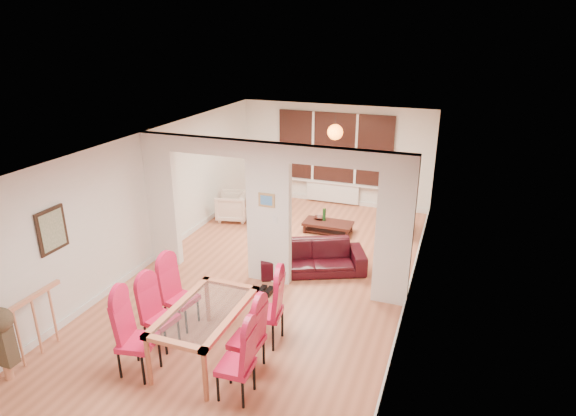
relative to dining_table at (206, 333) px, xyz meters
The scene contains 24 objects.
floor 2.40m from the dining_table, 90.19° to the left, with size 5.00×9.00×0.01m, color #C06D4D.
room_walls 2.54m from the dining_table, 90.19° to the left, with size 5.00×9.00×2.60m, color silver, non-canonical shape.
divider_wall 2.54m from the dining_table, 90.19° to the left, with size 5.00×0.18×2.60m, color white.
bay_window_blinds 6.90m from the dining_table, 90.07° to the left, with size 3.00×0.08×1.80m, color black.
radiator 6.77m from the dining_table, 90.07° to the left, with size 1.40×0.08×0.50m, color white.
pendant_light 5.94m from the dining_table, 87.05° to the left, with size 0.36×0.36×0.36m, color orange.
stair_newel 2.41m from the dining_table, 159.77° to the right, with size 0.40×1.20×1.10m, color tan, non-canonical shape.
wall_poster 2.76m from the dining_table, behind, with size 0.04×0.52×0.67m, color gray.
pillar_photo 2.57m from the dining_table, 90.20° to the left, with size 0.30×0.03×0.25m, color #4C8CD8.
dining_table is the anchor object (origin of this frame).
dining_chair_la 0.94m from the dining_table, 137.75° to the right, with size 0.45×0.45×1.14m, color #C5143E, non-canonical shape.
dining_chair_lb 0.75m from the dining_table, behind, with size 0.41×0.41×1.04m, color #C5143E, non-canonical shape.
dining_chair_lc 0.92m from the dining_table, 144.06° to the left, with size 0.44×0.44×1.09m, color #C5143E, non-canonical shape.
dining_chair_ra 0.94m from the dining_table, 37.65° to the right, with size 0.42×0.42×1.06m, color #C5143E, non-canonical shape.
dining_chair_rb 0.67m from the dining_table, ahead, with size 0.42×0.42×1.06m, color #C5143E, non-canonical shape.
dining_chair_rc 0.91m from the dining_table, 43.76° to the left, with size 0.46×0.46×1.14m, color #C5143E, non-canonical shape.
sofa 3.02m from the dining_table, 77.94° to the left, with size 1.98×0.77×0.58m, color black.
armchair 5.23m from the dining_table, 112.25° to the left, with size 0.74×0.72×0.68m, color #F4DECF.
person 4.89m from the dining_table, 103.95° to the left, with size 0.46×0.70×1.92m, color black.
television 5.64m from the dining_table, 69.90° to the left, with size 0.11×0.87×0.50m, color black.
coffee_table 4.88m from the dining_table, 85.18° to the left, with size 1.10×0.55×0.25m, color #361712, non-canonical shape.
bottle 4.93m from the dining_table, 86.59° to the left, with size 0.08×0.08×0.30m, color #143F19.
bowl 4.97m from the dining_table, 88.14° to the left, with size 0.23×0.23×0.06m, color #361712.
shoes 1.91m from the dining_table, 86.49° to the left, with size 0.23×0.25×0.10m, color black, non-canonical shape.
Camera 1 is at (3.04, -7.31, 4.40)m, focal length 30.00 mm.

